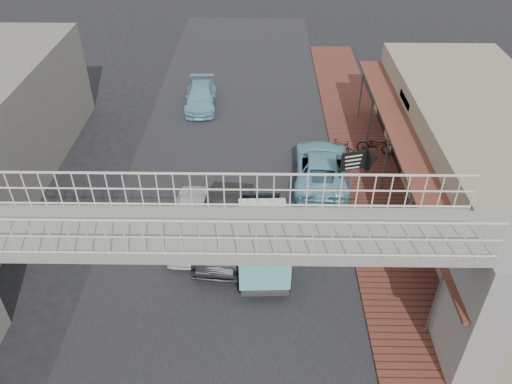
{
  "coord_description": "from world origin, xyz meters",
  "views": [
    {
      "loc": [
        1.43,
        -13.58,
        13.59
      ],
      "look_at": [
        1.21,
        2.3,
        1.8
      ],
      "focal_mm": 35.0,
      "sensor_mm": 36.0,
      "label": 1
    }
  ],
  "objects_px": {
    "angkot_van": "(263,238)",
    "motorcycle_far": "(340,148)",
    "motorcycle_near": "(376,145)",
    "arrow_sign": "(370,159)",
    "dark_sedan": "(225,225)",
    "street_clock": "(426,227)",
    "white_hatchback": "(191,223)",
    "angkot_far": "(201,97)",
    "angkot_curb": "(321,167)"
  },
  "relations": [
    {
      "from": "white_hatchback",
      "to": "motorcycle_far",
      "type": "xyz_separation_m",
      "value": [
        6.67,
        5.99,
        -0.14
      ]
    },
    {
      "from": "arrow_sign",
      "to": "white_hatchback",
      "type": "bearing_deg",
      "value": -178.09
    },
    {
      "from": "angkot_far",
      "to": "dark_sedan",
      "type": "bearing_deg",
      "value": -82.32
    },
    {
      "from": "motorcycle_near",
      "to": "arrow_sign",
      "type": "distance_m",
      "value": 4.7
    },
    {
      "from": "white_hatchback",
      "to": "angkot_van",
      "type": "bearing_deg",
      "value": -27.78
    },
    {
      "from": "white_hatchback",
      "to": "angkot_curb",
      "type": "bearing_deg",
      "value": 35.41
    },
    {
      "from": "angkot_far",
      "to": "motorcycle_far",
      "type": "relative_size",
      "value": 2.6
    },
    {
      "from": "angkot_far",
      "to": "motorcycle_far",
      "type": "distance_m",
      "value": 9.42
    },
    {
      "from": "white_hatchback",
      "to": "dark_sedan",
      "type": "height_order",
      "value": "dark_sedan"
    },
    {
      "from": "motorcycle_far",
      "to": "street_clock",
      "type": "relative_size",
      "value": 0.65
    },
    {
      "from": "angkot_curb",
      "to": "angkot_van",
      "type": "relative_size",
      "value": 1.25
    },
    {
      "from": "motorcycle_near",
      "to": "motorcycle_far",
      "type": "xyz_separation_m",
      "value": [
        -1.84,
        -0.35,
        -0.01
      ]
    },
    {
      "from": "angkot_far",
      "to": "motorcycle_near",
      "type": "height_order",
      "value": "angkot_far"
    },
    {
      "from": "angkot_curb",
      "to": "motorcycle_far",
      "type": "bearing_deg",
      "value": -115.75
    },
    {
      "from": "angkot_van",
      "to": "arrow_sign",
      "type": "relative_size",
      "value": 1.44
    },
    {
      "from": "white_hatchback",
      "to": "angkot_far",
      "type": "distance_m",
      "value": 11.7
    },
    {
      "from": "white_hatchback",
      "to": "angkot_curb",
      "type": "xyz_separation_m",
      "value": [
        5.57,
        4.11,
        -0.01
      ]
    },
    {
      "from": "angkot_far",
      "to": "motorcycle_far",
      "type": "xyz_separation_m",
      "value": [
        7.51,
        -5.68,
        -0.02
      ]
    },
    {
      "from": "street_clock",
      "to": "arrow_sign",
      "type": "xyz_separation_m",
      "value": [
        -1.34,
        4.0,
        0.27
      ]
    },
    {
      "from": "angkot_far",
      "to": "arrow_sign",
      "type": "relative_size",
      "value": 1.46
    },
    {
      "from": "angkot_far",
      "to": "street_clock",
      "type": "xyz_separation_m",
      "value": [
        9.43,
        -13.49,
        1.54
      ]
    },
    {
      "from": "angkot_van",
      "to": "angkot_far",
      "type": "bearing_deg",
      "value": 103.64
    },
    {
      "from": "dark_sedan",
      "to": "angkot_van",
      "type": "height_order",
      "value": "angkot_van"
    },
    {
      "from": "angkot_curb",
      "to": "arrow_sign",
      "type": "bearing_deg",
      "value": 135.83
    },
    {
      "from": "angkot_curb",
      "to": "angkot_far",
      "type": "height_order",
      "value": "angkot_curb"
    },
    {
      "from": "angkot_curb",
      "to": "motorcycle_far",
      "type": "distance_m",
      "value": 2.18
    },
    {
      "from": "motorcycle_near",
      "to": "motorcycle_far",
      "type": "height_order",
      "value": "motorcycle_near"
    },
    {
      "from": "angkot_van",
      "to": "motorcycle_far",
      "type": "height_order",
      "value": "angkot_van"
    },
    {
      "from": "angkot_curb",
      "to": "angkot_van",
      "type": "height_order",
      "value": "angkot_van"
    },
    {
      "from": "angkot_van",
      "to": "street_clock",
      "type": "xyz_separation_m",
      "value": [
        5.72,
        -0.37,
        0.88
      ]
    },
    {
      "from": "angkot_curb",
      "to": "angkot_van",
      "type": "distance_m",
      "value": 6.2
    },
    {
      "from": "angkot_van",
      "to": "motorcycle_far",
      "type": "distance_m",
      "value": 8.38
    },
    {
      "from": "dark_sedan",
      "to": "arrow_sign",
      "type": "height_order",
      "value": "arrow_sign"
    },
    {
      "from": "motorcycle_near",
      "to": "street_clock",
      "type": "xyz_separation_m",
      "value": [
        0.09,
        -8.15,
        1.56
      ]
    },
    {
      "from": "angkot_far",
      "to": "arrow_sign",
      "type": "bearing_deg",
      "value": -52.34
    },
    {
      "from": "angkot_van",
      "to": "dark_sedan",
      "type": "bearing_deg",
      "value": 139.22
    },
    {
      "from": "white_hatchback",
      "to": "angkot_far",
      "type": "bearing_deg",
      "value": 93.1
    },
    {
      "from": "angkot_far",
      "to": "arrow_sign",
      "type": "distance_m",
      "value": 12.6
    },
    {
      "from": "angkot_van",
      "to": "arrow_sign",
      "type": "distance_m",
      "value": 5.81
    },
    {
      "from": "white_hatchback",
      "to": "street_clock",
      "type": "distance_m",
      "value": 8.9
    },
    {
      "from": "dark_sedan",
      "to": "angkot_van",
      "type": "bearing_deg",
      "value": -33.4
    },
    {
      "from": "street_clock",
      "to": "arrow_sign",
      "type": "height_order",
      "value": "arrow_sign"
    },
    {
      "from": "arrow_sign",
      "to": "angkot_far",
      "type": "bearing_deg",
      "value": 115.64
    },
    {
      "from": "angkot_curb",
      "to": "motorcycle_far",
      "type": "xyz_separation_m",
      "value": [
        1.1,
        1.88,
        -0.14
      ]
    },
    {
      "from": "angkot_van",
      "to": "motorcycle_near",
      "type": "bearing_deg",
      "value": 51.95
    },
    {
      "from": "street_clock",
      "to": "angkot_curb",
      "type": "bearing_deg",
      "value": 110.44
    },
    {
      "from": "dark_sedan",
      "to": "motorcycle_far",
      "type": "distance_m",
      "value": 8.19
    },
    {
      "from": "motorcycle_near",
      "to": "angkot_far",
      "type": "bearing_deg",
      "value": 70.65
    },
    {
      "from": "dark_sedan",
      "to": "street_clock",
      "type": "bearing_deg",
      "value": -7.0
    },
    {
      "from": "dark_sedan",
      "to": "arrow_sign",
      "type": "xyz_separation_m",
      "value": [
        5.89,
        2.43,
        1.59
      ]
    }
  ]
}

